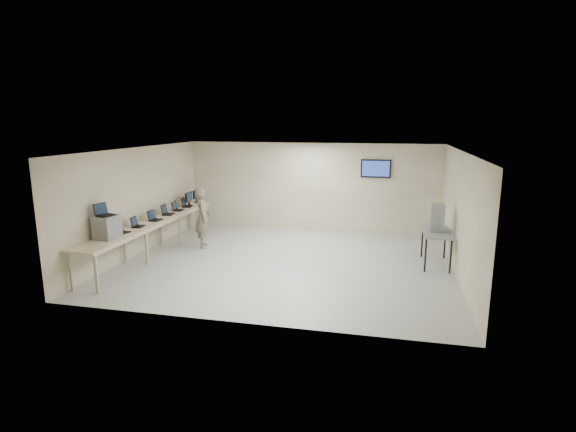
% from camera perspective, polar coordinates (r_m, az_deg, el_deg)
% --- Properties ---
extents(room, '(8.01, 7.01, 2.81)m').
position_cam_1_polar(room, '(10.95, 0.00, 1.17)').
color(room, '#A1A1A1').
rests_on(room, ground).
extents(workbench, '(0.76, 6.00, 0.90)m').
position_cam_1_polar(workbench, '(12.33, -16.70, -0.89)').
color(workbench, tan).
rests_on(workbench, ground).
extents(equipment_box, '(0.47, 0.53, 0.51)m').
position_cam_1_polar(equipment_box, '(10.74, -22.01, -1.32)').
color(equipment_box, slate).
rests_on(equipment_box, workbench).
extents(laptop_on_box, '(0.40, 0.42, 0.28)m').
position_cam_1_polar(laptop_on_box, '(10.70, -22.39, 0.42)').
color(laptop_on_box, black).
rests_on(laptop_on_box, equipment_box).
extents(laptop_0, '(0.33, 0.37, 0.26)m').
position_cam_1_polar(laptop_0, '(11.18, -20.53, -1.70)').
color(laptop_0, black).
rests_on(laptop_0, workbench).
extents(laptop_1, '(0.29, 0.35, 0.26)m').
position_cam_1_polar(laptop_1, '(11.70, -18.67, -0.99)').
color(laptop_1, black).
rests_on(laptop_1, workbench).
extents(laptop_2, '(0.30, 0.35, 0.27)m').
position_cam_1_polar(laptop_2, '(12.32, -16.66, -0.21)').
color(laptop_2, black).
rests_on(laptop_2, workbench).
extents(laptop_3, '(0.33, 0.39, 0.29)m').
position_cam_1_polar(laptop_3, '(13.00, -15.15, 0.51)').
color(laptop_3, black).
rests_on(laptop_3, workbench).
extents(laptop_4, '(0.29, 0.35, 0.27)m').
position_cam_1_polar(laptop_4, '(13.53, -13.95, 0.99)').
color(laptop_4, black).
rests_on(laptop_4, workbench).
extents(laptop_5, '(0.35, 0.40, 0.28)m').
position_cam_1_polar(laptop_5, '(14.05, -12.84, 1.45)').
color(laptop_5, black).
rests_on(laptop_5, workbench).
extents(monitor_near, '(0.19, 0.42, 0.41)m').
position_cam_1_polar(monitor_near, '(14.19, -12.47, 2.31)').
color(monitor_near, black).
rests_on(monitor_near, workbench).
extents(monitor_far, '(0.18, 0.41, 0.41)m').
position_cam_1_polar(monitor_far, '(14.68, -11.57, 2.64)').
color(monitor_far, black).
rests_on(monitor_far, workbench).
extents(soldier, '(0.62, 0.72, 1.68)m').
position_cam_1_polar(soldier, '(12.67, -10.79, -0.19)').
color(soldier, '#5D5F4D').
rests_on(soldier, ground).
extents(side_table, '(0.66, 1.41, 0.85)m').
position_cam_1_polar(side_table, '(11.48, 18.36, -2.20)').
color(side_table, gray).
rests_on(side_table, ground).
extents(storage_bins, '(0.32, 0.35, 0.67)m').
position_cam_1_polar(storage_bins, '(11.39, 18.39, -0.19)').
color(storage_bins, gray).
rests_on(storage_bins, side_table).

